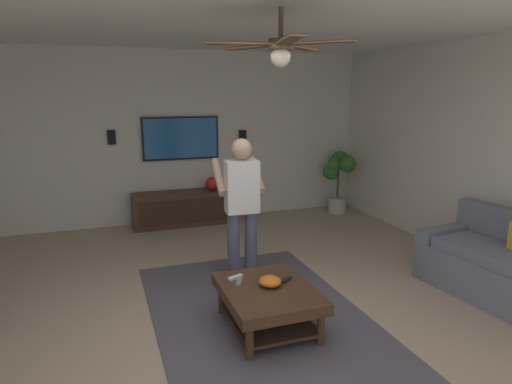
# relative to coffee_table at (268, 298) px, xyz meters

# --- Properties ---
(ground_plane) EXTENTS (9.08, 9.08, 0.00)m
(ground_plane) POSITION_rel_coffee_table_xyz_m (0.05, 0.23, -0.30)
(ground_plane) COLOR tan
(wall_back_tv) EXTENTS (0.10, 6.86, 2.80)m
(wall_back_tv) POSITION_rel_coffee_table_xyz_m (3.88, 0.23, 1.10)
(wall_back_tv) COLOR silver
(wall_back_tv) RESTS_ON ground
(area_rug) EXTENTS (3.17, 1.98, 0.01)m
(area_rug) POSITION_rel_coffee_table_xyz_m (0.20, -0.00, -0.29)
(area_rug) COLOR #514C56
(area_rug) RESTS_ON ground
(coffee_table) EXTENTS (1.00, 0.80, 0.40)m
(coffee_table) POSITION_rel_coffee_table_xyz_m (0.00, 0.00, 0.00)
(coffee_table) COLOR #422B1C
(coffee_table) RESTS_ON ground
(media_console) EXTENTS (0.45, 1.70, 0.55)m
(media_console) POSITION_rel_coffee_table_xyz_m (3.55, 0.07, -0.02)
(media_console) COLOR #422B1C
(media_console) RESTS_ON ground
(tv) EXTENTS (0.05, 1.25, 0.70)m
(tv) POSITION_rel_coffee_table_xyz_m (3.79, 0.07, 1.10)
(tv) COLOR black
(person_standing) EXTENTS (0.55, 0.56, 1.64)m
(person_standing) POSITION_rel_coffee_table_xyz_m (1.10, -0.11, 0.64)
(person_standing) COLOR #4C5166
(person_standing) RESTS_ON ground
(potted_plant_tall) EXTENTS (0.54, 0.50, 1.11)m
(potted_plant_tall) POSITION_rel_coffee_table_xyz_m (3.38, -2.65, 0.41)
(potted_plant_tall) COLOR #B7B2A8
(potted_plant_tall) RESTS_ON ground
(bowl) EXTENTS (0.21, 0.21, 0.09)m
(bowl) POSITION_rel_coffee_table_xyz_m (0.03, -0.03, 0.15)
(bowl) COLOR orange
(bowl) RESTS_ON coffee_table
(remote_white) EXTENTS (0.09, 0.16, 0.02)m
(remote_white) POSITION_rel_coffee_table_xyz_m (0.29, 0.21, 0.12)
(remote_white) COLOR white
(remote_white) RESTS_ON coffee_table
(remote_black) EXTENTS (0.13, 0.15, 0.02)m
(remote_black) POSITION_rel_coffee_table_xyz_m (0.08, -0.21, 0.12)
(remote_black) COLOR black
(remote_black) RESTS_ON coffee_table
(remote_grey) EXTENTS (0.15, 0.10, 0.02)m
(remote_grey) POSITION_rel_coffee_table_xyz_m (0.18, 0.22, 0.12)
(remote_grey) COLOR slate
(remote_grey) RESTS_ON coffee_table
(vase_round) EXTENTS (0.22, 0.22, 0.22)m
(vase_round) POSITION_rel_coffee_table_xyz_m (3.52, -0.37, 0.36)
(vase_round) COLOR red
(vase_round) RESTS_ON media_console
(wall_speaker_left) EXTENTS (0.06, 0.12, 0.22)m
(wall_speaker_left) POSITION_rel_coffee_table_xyz_m (3.80, -1.00, 1.09)
(wall_speaker_left) COLOR black
(wall_speaker_right) EXTENTS (0.06, 0.12, 0.22)m
(wall_speaker_right) POSITION_rel_coffee_table_xyz_m (3.80, 1.14, 1.15)
(wall_speaker_right) COLOR black
(ceiling_fan) EXTENTS (1.16, 1.10, 0.46)m
(ceiling_fan) POSITION_rel_coffee_table_xyz_m (-0.04, -0.08, 2.18)
(ceiling_fan) COLOR #4C3828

